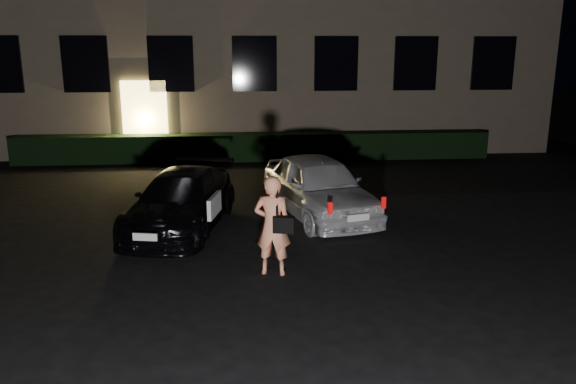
{
  "coord_description": "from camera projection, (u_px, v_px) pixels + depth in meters",
  "views": [
    {
      "loc": [
        -0.52,
        -7.21,
        3.44
      ],
      "look_at": [
        0.28,
        2.0,
        1.09
      ],
      "focal_mm": 35.0,
      "sensor_mm": 36.0,
      "label": 1
    }
  ],
  "objects": [
    {
      "name": "sedan",
      "position": [
        181.0,
        201.0,
        11.0
      ],
      "size": [
        2.3,
        4.08,
        1.12
      ],
      "rotation": [
        0.0,
        0.0,
        -0.2
      ],
      "color": "black",
      "rests_on": "ground"
    },
    {
      "name": "hedge",
      "position": [
        256.0,
        147.0,
        17.89
      ],
      "size": [
        15.0,
        0.7,
        0.85
      ],
      "primitive_type": "cube",
      "color": "black",
      "rests_on": "ground"
    },
    {
      "name": "man",
      "position": [
        273.0,
        225.0,
        8.68
      ],
      "size": [
        0.67,
        0.51,
        1.59
      ],
      "rotation": [
        0.0,
        0.0,
        2.91
      ],
      "color": "#FE976E",
      "rests_on": "ground"
    },
    {
      "name": "hatch",
      "position": [
        319.0,
        186.0,
        11.81
      ],
      "size": [
        2.43,
        4.05,
        1.29
      ],
      "rotation": [
        0.0,
        0.0,
        0.26
      ],
      "color": "silver",
      "rests_on": "ground"
    },
    {
      "name": "ground",
      "position": [
        281.0,
        303.0,
        7.85
      ],
      "size": [
        80.0,
        80.0,
        0.0
      ],
      "primitive_type": "plane",
      "color": "black",
      "rests_on": "ground"
    }
  ]
}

